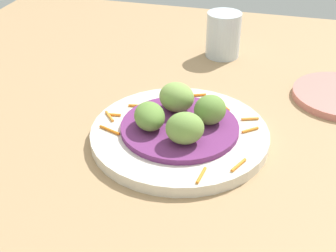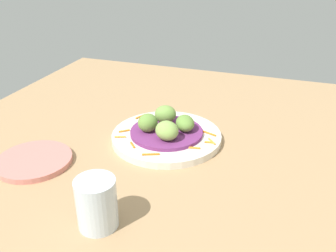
{
  "view_description": "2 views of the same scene",
  "coord_description": "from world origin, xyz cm",
  "views": [
    {
      "loc": [
        -13.9,
        54.62,
        38.89
      ],
      "look_at": [
        -0.13,
        3.62,
        4.89
      ],
      "focal_mm": 48.96,
      "sensor_mm": 36.0,
      "label": 1
    },
    {
      "loc": [
        23.08,
        -68.06,
        43.06
      ],
      "look_at": [
        -1.54,
        3.52,
        4.96
      ],
      "focal_mm": 39.27,
      "sensor_mm": 36.0,
      "label": 2
    }
  ],
  "objects": [
    {
      "name": "table_surface",
      "position": [
        0.0,
        0.0,
        1.0
      ],
      "size": [
        110.0,
        110.0,
        2.0
      ],
      "primitive_type": "cube",
      "color": "tan",
      "rests_on": "ground"
    },
    {
      "name": "main_plate",
      "position": [
        -1.45,
        2.21,
        2.81
      ],
      "size": [
        25.14,
        25.14,
        1.62
      ],
      "primitive_type": "cylinder",
      "color": "silver",
      "rests_on": "table_surface"
    },
    {
      "name": "cabbage_bed",
      "position": [
        -1.45,
        2.21,
        4.04
      ],
      "size": [
        16.58,
        16.58,
        0.83
      ],
      "primitive_type": "cylinder",
      "color": "#702D6B",
      "rests_on": "main_plate"
    },
    {
      "name": "carrot_garnish",
      "position": [
        -1.47,
        1.15,
        3.82
      ],
      "size": [
        22.56,
        21.81,
        0.4
      ],
      "color": "orange",
      "rests_on": "main_plate"
    },
    {
      "name": "guac_scoop_left",
      "position": [
        -3.06,
        6.1,
        6.58
      ],
      "size": [
        6.2,
        5.76,
        4.27
      ],
      "primitive_type": "ellipsoid",
      "rotation": [
        0.0,
        0.0,
        3.48
      ],
      "color": "#759E47",
      "rests_on": "cabbage_bed"
    },
    {
      "name": "guac_scoop_center",
      "position": [
        -5.34,
        0.6,
        6.55
      ],
      "size": [
        6.17,
        6.14,
        4.2
      ],
      "primitive_type": "ellipsoid",
      "rotation": [
        0.0,
        0.0,
        3.88
      ],
      "color": "olive",
      "rests_on": "cabbage_bed"
    },
    {
      "name": "guac_scoop_right",
      "position": [
        0.16,
        -1.67,
        6.57
      ],
      "size": [
        6.49,
        6.15,
        4.24
      ],
      "primitive_type": "ellipsoid",
      "rotation": [
        0.0,
        0.0,
        4.38
      ],
      "color": "#84A851",
      "rests_on": "cabbage_bed"
    },
    {
      "name": "guac_scoop_back",
      "position": [
        2.43,
        3.83,
        6.18
      ],
      "size": [
        6.18,
        6.8,
        3.47
      ],
      "primitive_type": "ellipsoid",
      "rotation": [
        0.0,
        0.0,
        2.02
      ],
      "color": "olive",
      "rests_on": "cabbage_bed"
    },
    {
      "name": "side_plate_small",
      "position": [
        -24.09,
        -16.05,
        2.58
      ],
      "size": [
        15.46,
        15.46,
        1.16
      ],
      "primitive_type": "cylinder",
      "color": "tan",
      "rests_on": "table_surface"
    },
    {
      "name": "water_glass",
      "position": [
        -2.5,
        -28.18,
        6.28
      ],
      "size": [
        6.53,
        6.53,
        8.56
      ],
      "primitive_type": "cylinder",
      "color": "silver",
      "rests_on": "table_surface"
    }
  ]
}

